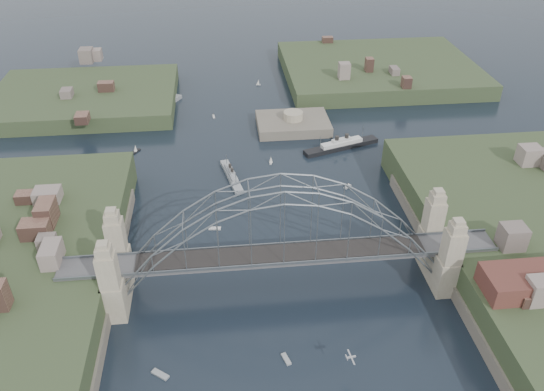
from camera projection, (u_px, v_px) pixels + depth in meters
The scene contains 22 objects.
ground at pixel (281, 286), 108.12m from camera, with size 500.00×500.00×0.00m, color black.
bridge at pixel (282, 238), 101.31m from camera, with size 84.00×13.80×24.60m.
headland_nw at pixel (86, 103), 181.77m from camera, with size 60.00×45.00×9.00m, color #2F3E22.
headland_ne at pixel (378, 74), 203.24m from camera, with size 70.00×55.00×9.50m, color #2F3E22.
fort_island at pixel (293, 129), 167.37m from camera, with size 22.00×16.00×9.40m.
wharf_shed at pixel (540, 281), 94.83m from camera, with size 20.00×8.00×4.00m, color #592D26.
finger_pier at pixel (539, 384), 87.93m from camera, with size 4.00×22.00×1.40m, color #4F4E51.
naval_cruiser_near at pixel (231, 176), 142.11m from camera, with size 5.51×16.47×4.91m.
naval_cruiser_far at pixel (166, 104), 180.22m from camera, with size 10.05×14.87×5.40m.
ocean_liner at pixel (341, 145), 155.82m from camera, with size 23.06×10.33×5.71m.
aeroplane at pixel (350, 357), 87.62m from camera, with size 1.75×3.22×0.47m.
small_boat_a at pixel (215, 228), 123.89m from camera, with size 2.89×1.29×0.45m.
small_boat_b at pixel (315, 188), 138.06m from camera, with size 1.82×1.58×0.45m.
small_boat_c at pixel (286, 359), 92.80m from camera, with size 1.62×2.74×0.45m.
small_boat_d at pixel (347, 186), 138.58m from camera, with size 2.40×2.26×1.43m.
small_boat_e at pixel (136, 150), 154.04m from camera, with size 2.57×3.17×2.38m.
small_boat_f at pixel (271, 160), 148.50m from camera, with size 1.21×1.70×2.38m.
small_boat_h at pixel (214, 116), 173.56m from camera, with size 0.86×2.02×1.43m.
small_boat_i at pixel (412, 240), 120.29m from camera, with size 2.13×1.80×0.45m.
small_boat_j at pixel (160, 375), 90.14m from camera, with size 3.18×2.75×0.45m.
small_boat_k at pixel (258, 83), 195.64m from camera, with size 1.74×1.15×2.38m.
small_boat_l at pixel (71, 226), 124.54m from camera, with size 2.83×2.68×0.45m.
Camera 1 is at (-10.27, -79.39, 74.94)m, focal length 35.64 mm.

